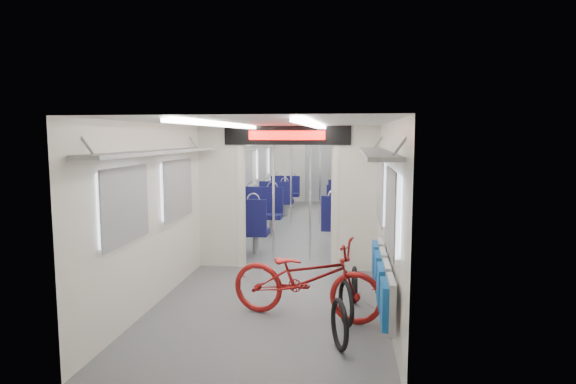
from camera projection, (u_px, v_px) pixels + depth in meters
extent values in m
plane|color=#515456|center=(300.00, 241.00, 9.86)|extent=(12.00, 12.00, 0.00)
cube|color=silver|center=(230.00, 184.00, 9.91)|extent=(0.02, 12.00, 2.30)
cube|color=silver|center=(373.00, 186.00, 9.55)|extent=(0.02, 12.00, 2.30)
cube|color=silver|center=(319.00, 167.00, 15.64)|extent=(2.90, 0.02, 2.30)
cube|color=silver|center=(224.00, 261.00, 3.82)|extent=(2.90, 0.02, 2.30)
cube|color=silver|center=(301.00, 128.00, 9.60)|extent=(2.90, 12.00, 0.02)
cube|color=white|center=(273.00, 130.00, 9.67)|extent=(0.12, 11.40, 0.04)
cube|color=white|center=(328.00, 129.00, 9.53)|extent=(0.12, 11.40, 0.04)
cube|color=silver|center=(220.00, 206.00, 7.92)|extent=(0.65, 0.18, 2.00)
cube|color=silver|center=(358.00, 208.00, 7.64)|extent=(0.65, 0.18, 2.00)
cube|color=silver|center=(288.00, 135.00, 7.64)|extent=(2.90, 0.18, 0.30)
cylinder|color=silver|center=(239.00, 206.00, 7.88)|extent=(0.20, 0.20, 2.00)
cylinder|color=silver|center=(337.00, 208.00, 7.68)|extent=(0.20, 0.20, 2.00)
cube|color=black|center=(287.00, 135.00, 7.54)|extent=(2.00, 0.03, 0.30)
cube|color=#FF0C07|center=(287.00, 135.00, 7.51)|extent=(1.20, 0.02, 0.14)
cube|color=silver|center=(123.00, 205.00, 5.15)|extent=(0.04, 1.00, 0.75)
cube|color=silver|center=(393.00, 210.00, 4.79)|extent=(0.04, 1.00, 0.75)
cube|color=silver|center=(176.00, 189.00, 6.73)|extent=(0.04, 1.00, 0.75)
cube|color=silver|center=(382.00, 192.00, 6.37)|extent=(0.04, 1.00, 0.75)
cube|color=silver|center=(226.00, 174.00, 9.39)|extent=(0.04, 1.00, 0.75)
cube|color=silver|center=(373.00, 176.00, 9.03)|extent=(0.04, 1.00, 0.75)
cube|color=silver|center=(246.00, 168.00, 11.26)|extent=(0.04, 1.00, 0.75)
cube|color=silver|center=(369.00, 169.00, 10.90)|extent=(0.04, 1.00, 0.75)
cube|color=silver|center=(261.00, 163.00, 13.13)|extent=(0.04, 1.00, 0.75)
cube|color=silver|center=(366.00, 164.00, 12.77)|extent=(0.04, 1.00, 0.75)
cube|color=silver|center=(272.00, 160.00, 14.91)|extent=(0.04, 1.00, 0.75)
cube|color=silver|center=(364.00, 161.00, 14.55)|extent=(0.04, 1.00, 0.75)
cube|color=gray|center=(164.00, 151.00, 5.86)|extent=(0.30, 3.60, 0.04)
cube|color=gray|center=(375.00, 152.00, 5.54)|extent=(0.30, 3.60, 0.04)
cube|color=gray|center=(257.00, 144.00, 11.77)|extent=(0.30, 7.60, 0.04)
cube|color=gray|center=(362.00, 144.00, 11.45)|extent=(0.30, 7.60, 0.04)
cube|color=gray|center=(319.00, 172.00, 15.60)|extent=(0.90, 0.05, 2.00)
imported|color=maroon|center=(306.00, 278.00, 5.64)|extent=(1.91, 0.98, 0.96)
cube|color=gray|center=(391.00, 304.00, 4.47)|extent=(0.06, 0.43, 0.49)
cube|color=navy|center=(384.00, 304.00, 4.48)|extent=(0.06, 0.39, 0.41)
cube|color=gray|center=(386.00, 286.00, 5.01)|extent=(0.06, 0.43, 0.49)
cube|color=navy|center=(380.00, 286.00, 5.02)|extent=(0.06, 0.39, 0.41)
cube|color=gray|center=(383.00, 271.00, 5.56)|extent=(0.06, 0.43, 0.49)
cube|color=navy|center=(377.00, 271.00, 5.56)|extent=(0.06, 0.39, 0.41)
cube|color=gray|center=(380.00, 259.00, 6.10)|extent=(0.06, 0.43, 0.49)
cube|color=navy|center=(375.00, 259.00, 6.10)|extent=(0.06, 0.39, 0.41)
torus|color=black|center=(339.00, 327.00, 4.80)|extent=(0.20, 0.52, 0.53)
torus|color=black|center=(346.00, 306.00, 5.40)|extent=(0.19, 0.52, 0.53)
torus|color=black|center=(355.00, 286.00, 6.20)|extent=(0.08, 0.47, 0.47)
cube|color=#0D0D3C|center=(256.00, 232.00, 8.76)|extent=(0.47, 0.44, 0.10)
cylinder|color=gray|center=(256.00, 244.00, 8.78)|extent=(0.10, 0.10, 0.35)
cube|color=#0D0D3C|center=(253.00, 215.00, 8.54)|extent=(0.47, 0.08, 0.57)
torus|color=silver|center=(253.00, 199.00, 8.51)|extent=(0.24, 0.03, 0.24)
cube|color=#0D0D3C|center=(271.00, 216.00, 10.50)|extent=(0.47, 0.44, 0.10)
cylinder|color=gray|center=(271.00, 226.00, 10.53)|extent=(0.10, 0.10, 0.35)
cube|color=#0D0D3C|center=(272.00, 200.00, 10.64)|extent=(0.47, 0.08, 0.57)
torus|color=silver|center=(272.00, 187.00, 10.61)|extent=(0.24, 0.03, 0.24)
cube|color=#0D0D3C|center=(230.00, 231.00, 8.82)|extent=(0.47, 0.44, 0.10)
cylinder|color=gray|center=(231.00, 243.00, 8.84)|extent=(0.10, 0.10, 0.35)
cube|color=#0D0D3C|center=(228.00, 215.00, 8.60)|extent=(0.47, 0.08, 0.57)
torus|color=silver|center=(227.00, 199.00, 8.57)|extent=(0.24, 0.03, 0.24)
cube|color=#0D0D3C|center=(250.00, 216.00, 10.56)|extent=(0.47, 0.44, 0.10)
cylinder|color=gray|center=(250.00, 226.00, 10.59)|extent=(0.10, 0.10, 0.35)
cube|color=#0D0D3C|center=(252.00, 199.00, 10.70)|extent=(0.47, 0.08, 0.57)
torus|color=silver|center=(252.00, 187.00, 10.66)|extent=(0.24, 0.03, 0.24)
cube|color=#0D0D3C|center=(334.00, 227.00, 9.23)|extent=(0.47, 0.44, 0.10)
cylinder|color=gray|center=(334.00, 239.00, 9.26)|extent=(0.10, 0.10, 0.35)
cube|color=#0D0D3C|center=(334.00, 211.00, 9.02)|extent=(0.47, 0.08, 0.57)
torus|color=silver|center=(334.00, 196.00, 8.99)|extent=(0.24, 0.03, 0.24)
cube|color=#0D0D3C|center=(336.00, 213.00, 10.97)|extent=(0.47, 0.44, 0.10)
cylinder|color=gray|center=(336.00, 222.00, 11.00)|extent=(0.10, 0.10, 0.35)
cube|color=#0D0D3C|center=(337.00, 197.00, 11.11)|extent=(0.47, 0.08, 0.57)
torus|color=silver|center=(337.00, 185.00, 11.08)|extent=(0.24, 0.03, 0.24)
cube|color=#0D0D3C|center=(358.00, 228.00, 9.17)|extent=(0.47, 0.44, 0.10)
cylinder|color=gray|center=(358.00, 239.00, 9.20)|extent=(0.10, 0.10, 0.35)
cube|color=#0D0D3C|center=(359.00, 212.00, 8.96)|extent=(0.47, 0.08, 0.57)
torus|color=silver|center=(359.00, 197.00, 8.93)|extent=(0.24, 0.03, 0.24)
cube|color=#0D0D3C|center=(357.00, 213.00, 10.91)|extent=(0.47, 0.44, 0.10)
cylinder|color=gray|center=(357.00, 223.00, 10.94)|extent=(0.10, 0.10, 0.35)
cube|color=#0D0D3C|center=(357.00, 198.00, 11.05)|extent=(0.47, 0.08, 0.57)
torus|color=silver|center=(357.00, 185.00, 11.02)|extent=(0.24, 0.03, 0.24)
cube|color=#0D0D3C|center=(285.00, 202.00, 12.83)|extent=(0.41, 0.39, 0.10)
cylinder|color=gray|center=(285.00, 210.00, 12.86)|extent=(0.10, 0.10, 0.35)
cube|color=#0D0D3C|center=(285.00, 191.00, 12.64)|extent=(0.41, 0.07, 0.50)
torus|color=silver|center=(285.00, 182.00, 12.62)|extent=(0.21, 0.03, 0.21)
cube|color=#0D0D3C|center=(292.00, 195.00, 14.37)|extent=(0.41, 0.39, 0.10)
cylinder|color=gray|center=(292.00, 202.00, 14.39)|extent=(0.10, 0.10, 0.35)
cube|color=#0D0D3C|center=(293.00, 184.00, 14.49)|extent=(0.41, 0.07, 0.50)
torus|color=silver|center=(293.00, 176.00, 14.46)|extent=(0.21, 0.03, 0.21)
cube|color=#0D0D3C|center=(268.00, 201.00, 12.89)|extent=(0.41, 0.39, 0.10)
cylinder|color=gray|center=(268.00, 210.00, 12.92)|extent=(0.10, 0.10, 0.35)
cube|color=#0D0D3C|center=(267.00, 191.00, 12.70)|extent=(0.41, 0.07, 0.50)
torus|color=silver|center=(267.00, 181.00, 12.67)|extent=(0.21, 0.03, 0.21)
cube|color=#0D0D3C|center=(277.00, 194.00, 14.43)|extent=(0.41, 0.39, 0.10)
cylinder|color=gray|center=(277.00, 202.00, 14.45)|extent=(0.10, 0.10, 0.35)
cube|color=#0D0D3C|center=(278.00, 184.00, 14.55)|extent=(0.41, 0.07, 0.50)
torus|color=silver|center=(278.00, 176.00, 14.52)|extent=(0.21, 0.03, 0.21)
cube|color=#0D0D3C|center=(338.00, 204.00, 12.38)|extent=(0.49, 0.45, 0.10)
cylinder|color=gray|center=(338.00, 213.00, 12.40)|extent=(0.10, 0.10, 0.35)
cube|color=#0D0D3C|center=(338.00, 191.00, 12.16)|extent=(0.49, 0.09, 0.60)
torus|color=silver|center=(338.00, 180.00, 12.12)|extent=(0.24, 0.03, 0.24)
cube|color=#0D0D3C|center=(339.00, 195.00, 14.19)|extent=(0.49, 0.45, 0.10)
cylinder|color=gray|center=(339.00, 203.00, 14.22)|extent=(0.10, 0.10, 0.35)
cube|color=#0D0D3C|center=(340.00, 183.00, 14.33)|extent=(0.49, 0.09, 0.60)
torus|color=silver|center=(340.00, 173.00, 14.30)|extent=(0.24, 0.03, 0.24)
cube|color=#0D0D3C|center=(356.00, 204.00, 12.32)|extent=(0.49, 0.45, 0.10)
cylinder|color=gray|center=(356.00, 213.00, 12.34)|extent=(0.10, 0.10, 0.35)
cube|color=#0D0D3C|center=(357.00, 192.00, 12.10)|extent=(0.49, 0.09, 0.60)
torus|color=silver|center=(357.00, 180.00, 12.06)|extent=(0.24, 0.03, 0.24)
cube|color=#0D0D3C|center=(355.00, 196.00, 14.13)|extent=(0.49, 0.45, 0.10)
cylinder|color=gray|center=(355.00, 203.00, 14.16)|extent=(0.10, 0.10, 0.35)
cube|color=#0D0D3C|center=(356.00, 183.00, 14.27)|extent=(0.49, 0.09, 0.60)
torus|color=silver|center=(356.00, 173.00, 14.24)|extent=(0.24, 0.03, 0.24)
cylinder|color=silver|center=(273.00, 195.00, 8.13)|extent=(0.05, 0.05, 2.30)
cylinder|color=silver|center=(310.00, 194.00, 8.26)|extent=(0.04, 0.04, 2.30)
cylinder|color=silver|center=(291.00, 177.00, 11.59)|extent=(0.04, 0.04, 2.30)
cylinder|color=silver|center=(320.00, 177.00, 11.63)|extent=(0.04, 0.04, 2.30)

